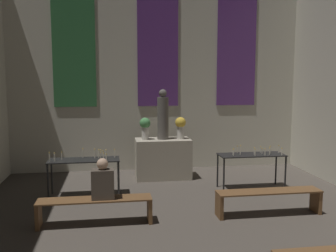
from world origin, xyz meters
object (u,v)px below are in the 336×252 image
at_px(altar, 163,159).
at_px(person_seated, 103,181).
at_px(flower_vase_left, 145,126).
at_px(pew_back_right, 269,197).
at_px(statue, 163,116).
at_px(candle_rack_left, 85,163).
at_px(flower_vase_right, 180,126).
at_px(pew_back_left, 95,206).
at_px(candle_rack_right, 252,158).

relative_size(altar, person_seated, 1.96).
height_order(altar, flower_vase_left, flower_vase_left).
xyz_separation_m(pew_back_right, person_seated, (-2.82, 0.00, 0.40)).
xyz_separation_m(statue, person_seated, (-1.35, -2.69, -0.77)).
bearing_deg(flower_vase_left, candle_rack_left, -138.78).
relative_size(statue, candle_rack_left, 0.84).
xyz_separation_m(altar, pew_back_right, (1.48, -2.69, -0.16)).
distance_m(flower_vase_right, pew_back_right, 3.04).
height_order(flower_vase_left, candle_rack_left, flower_vase_left).
height_order(flower_vase_right, pew_back_left, flower_vase_right).
height_order(pew_back_left, pew_back_right, same).
bearing_deg(statue, flower_vase_right, 0.00).
bearing_deg(candle_rack_right, pew_back_right, -100.05).
height_order(flower_vase_right, candle_rack_right, flower_vase_right).
distance_m(pew_back_right, person_seated, 2.85).
distance_m(flower_vase_right, candle_rack_left, 2.51).
distance_m(altar, flower_vase_right, 0.88).
bearing_deg(person_seated, candle_rack_right, 26.36).
bearing_deg(pew_back_right, statue, 118.76).
relative_size(flower_vase_right, candle_rack_right, 0.37).
height_order(statue, pew_back_right, statue).
distance_m(candle_rack_left, candle_rack_right, 3.49).
bearing_deg(pew_back_right, candle_rack_left, 154.46).
xyz_separation_m(candle_rack_right, person_seated, (-3.09, -1.53, 0.04)).
relative_size(statue, pew_back_right, 0.64).
height_order(altar, pew_back_left, altar).
bearing_deg(flower_vase_right, person_seated, -123.24).
distance_m(statue, candle_rack_left, 2.24).
xyz_separation_m(candle_rack_left, candle_rack_right, (3.49, -0.00, -0.00)).
bearing_deg(pew_back_right, pew_back_left, 180.00).
bearing_deg(candle_rack_right, flower_vase_left, 151.89).
height_order(flower_vase_left, flower_vase_right, same).
xyz_separation_m(flower_vase_left, person_seated, (-0.93, -2.69, -0.54)).
bearing_deg(person_seated, statue, 63.46).
relative_size(flower_vase_right, candle_rack_left, 0.37).
bearing_deg(altar, pew_back_right, -61.24).
distance_m(candle_rack_right, person_seated, 3.45).
xyz_separation_m(altar, pew_back_left, (-1.48, -2.69, -0.16)).
height_order(altar, candle_rack_left, candle_rack_left).
relative_size(flower_vase_left, person_seated, 0.78).
bearing_deg(flower_vase_right, pew_back_left, -125.17).
bearing_deg(pew_back_left, altar, 61.24).
distance_m(altar, pew_back_left, 3.08).
bearing_deg(pew_back_left, candle_rack_right, 25.42).
distance_m(flower_vase_right, pew_back_left, 3.42).
xyz_separation_m(altar, statue, (0.00, 0.00, 1.01)).
xyz_separation_m(flower_vase_left, pew_back_left, (-1.06, -2.69, -0.93)).
relative_size(statue, person_seated, 1.78).
relative_size(candle_rack_left, pew_back_right, 0.77).
xyz_separation_m(altar, flower_vase_right, (0.42, 0.00, 0.78)).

